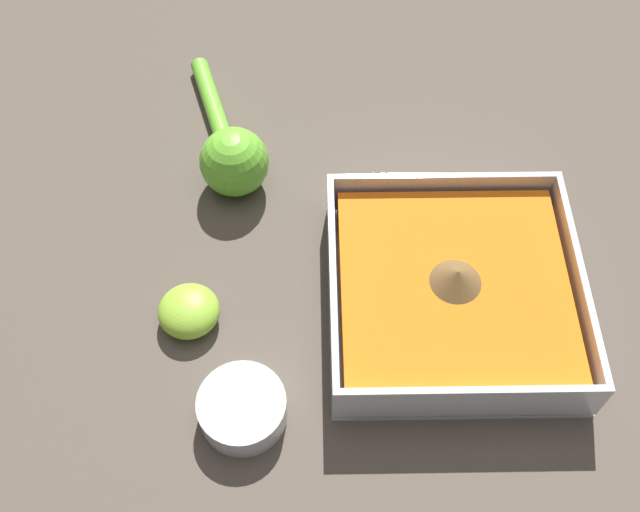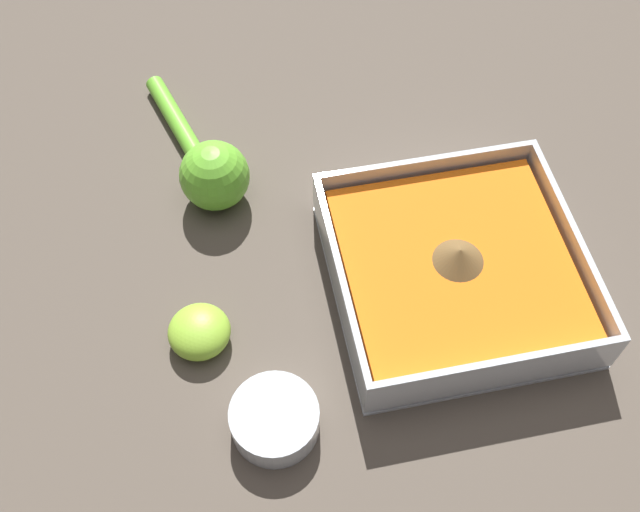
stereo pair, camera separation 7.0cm
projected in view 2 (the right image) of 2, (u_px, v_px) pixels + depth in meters
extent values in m
plane|color=brown|center=(426.00, 312.00, 0.70)|extent=(4.00, 4.00, 0.00)
cube|color=silver|center=(452.00, 282.00, 0.71)|extent=(0.23, 0.23, 0.01)
cube|color=silver|center=(569.00, 246.00, 0.70)|extent=(0.23, 0.01, 0.05)
cube|color=silver|center=(340.00, 286.00, 0.68)|extent=(0.23, 0.01, 0.05)
cube|color=silver|center=(495.00, 374.00, 0.63)|extent=(0.01, 0.21, 0.05)
cube|color=silver|center=(424.00, 175.00, 0.75)|extent=(0.01, 0.21, 0.05)
cube|color=orange|center=(455.00, 270.00, 0.69)|extent=(0.20, 0.20, 0.03)
cone|color=brown|center=(459.00, 255.00, 0.67)|extent=(0.05, 0.05, 0.02)
cylinder|color=silver|center=(275.00, 419.00, 0.63)|extent=(0.08, 0.08, 0.03)
cylinder|color=brown|center=(275.00, 421.00, 0.63)|extent=(0.07, 0.07, 0.02)
sphere|color=#6BC633|center=(215.00, 176.00, 0.74)|extent=(0.07, 0.07, 0.07)
cylinder|color=#6BC633|center=(178.00, 124.00, 0.81)|extent=(0.14, 0.06, 0.02)
ellipsoid|color=#93CC38|center=(199.00, 332.00, 0.67)|extent=(0.06, 0.06, 0.03)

